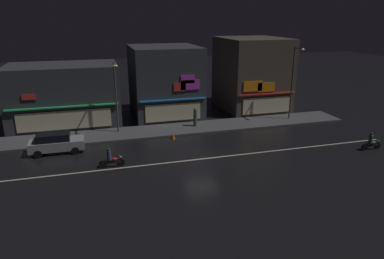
# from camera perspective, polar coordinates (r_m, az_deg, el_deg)

# --- Properties ---
(ground_plane) EXTENTS (140.00, 140.00, 0.00)m
(ground_plane) POSITION_cam_1_polar(r_m,az_deg,el_deg) (27.81, 1.54, -4.80)
(ground_plane) COLOR black
(lane_divider_stripe) EXTENTS (33.40, 0.16, 0.01)m
(lane_divider_stripe) POSITION_cam_1_polar(r_m,az_deg,el_deg) (27.81, 1.54, -4.79)
(lane_divider_stripe) COLOR beige
(lane_divider_stripe) RESTS_ON ground
(sidewalk_far) EXTENTS (35.16, 3.76, 0.14)m
(sidewalk_far) POSITION_cam_1_polar(r_m,az_deg,el_deg) (34.83, -2.30, 0.09)
(sidewalk_far) COLOR #4C4C4F
(sidewalk_far) RESTS_ON ground
(storefront_left_block) EXTENTS (7.21, 8.01, 7.61)m
(storefront_left_block) POSITION_cam_1_polar(r_m,az_deg,el_deg) (39.44, -4.40, 7.77)
(storefront_left_block) COLOR #383A3F
(storefront_left_block) RESTS_ON ground
(storefront_center_block) EXTENTS (7.03, 8.57, 8.30)m
(storefront_center_block) POSITION_cam_1_polar(r_m,az_deg,el_deg) (42.98, 9.58, 8.88)
(storefront_center_block) COLOR #4C443A
(storefront_center_block) RESTS_ON ground
(storefront_right_block) EXTENTS (10.70, 6.75, 6.12)m
(storefront_right_block) POSITION_cam_1_polar(r_m,az_deg,el_deg) (38.29, -19.88, 5.30)
(storefront_right_block) COLOR #383A3F
(storefront_right_block) RESTS_ON ground
(streetlamp_west) EXTENTS (0.44, 1.64, 6.62)m
(streetlamp_west) POSITION_cam_1_polar(r_m,az_deg,el_deg) (33.38, -12.21, 6.03)
(streetlamp_west) COLOR #47494C
(streetlamp_west) RESTS_ON sidewalk_far
(streetlamp_mid) EXTENTS (0.44, 1.64, 7.59)m
(streetlamp_mid) POSITION_cam_1_polar(r_m,az_deg,el_deg) (38.42, 16.09, 8.04)
(streetlamp_mid) COLOR #47494C
(streetlamp_mid) RESTS_ON sidewalk_far
(pedestrian_on_sidewalk) EXTENTS (0.40, 0.40, 1.95)m
(pedestrian_on_sidewalk) POSITION_cam_1_polar(r_m,az_deg,el_deg) (35.28, 0.55, 1.98)
(pedestrian_on_sidewalk) COLOR #4C664C
(pedestrian_on_sidewalk) RESTS_ON sidewalk_far
(parked_car_near_kerb) EXTENTS (4.30, 1.98, 1.67)m
(parked_car_near_kerb) POSITION_cam_1_polar(r_m,az_deg,el_deg) (30.90, -21.12, -1.95)
(parked_car_near_kerb) COLOR #9EA0A5
(parked_car_near_kerb) RESTS_ON ground
(motorcycle_lead) EXTENTS (1.90, 0.60, 1.52)m
(motorcycle_lead) POSITION_cam_1_polar(r_m,az_deg,el_deg) (33.03, 26.96, -1.91)
(motorcycle_lead) COLOR black
(motorcycle_lead) RESTS_ON ground
(motorcycle_following) EXTENTS (1.90, 0.60, 1.52)m
(motorcycle_following) POSITION_cam_1_polar(r_m,az_deg,el_deg) (26.81, -13.00, -4.72)
(motorcycle_following) COLOR black
(motorcycle_following) RESTS_ON ground
(traffic_cone) EXTENTS (0.36, 0.36, 0.55)m
(traffic_cone) POSITION_cam_1_polar(r_m,az_deg,el_deg) (32.22, -3.05, -1.04)
(traffic_cone) COLOR orange
(traffic_cone) RESTS_ON ground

